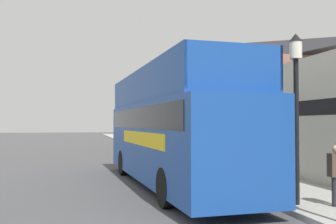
{
  "coord_description": "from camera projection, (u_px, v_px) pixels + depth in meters",
  "views": [
    {
      "loc": [
        0.32,
        -6.04,
        2.24
      ],
      "look_at": [
        3.58,
        7.83,
        2.65
      ],
      "focal_mm": 42.0,
      "sensor_mm": 36.0,
      "label": 1
    }
  ],
  "objects": [
    {
      "name": "lamp_post_second",
      "position": [
        195.0,
        102.0,
        18.87
      ],
      "size": [
        0.35,
        0.35,
        4.54
      ],
      "color": "black",
      "rests_on": "sidewalk"
    },
    {
      "name": "litter_bin",
      "position": [
        288.0,
        171.0,
        13.17
      ],
      "size": [
        0.48,
        0.48,
        0.96
      ],
      "color": "black",
      "rests_on": "sidewalk"
    },
    {
      "name": "lamp_post_nearest",
      "position": [
        296.0,
        85.0,
        10.26
      ],
      "size": [
        0.35,
        0.35,
        4.46
      ],
      "color": "black",
      "rests_on": "sidewalk"
    },
    {
      "name": "ground_plane",
      "position": [
        71.0,
        157.0,
        26.17
      ],
      "size": [
        144.0,
        144.0,
        0.0
      ],
      "primitive_type": "plane",
      "color": "#4C4C4F"
    },
    {
      "name": "pedestrian_second",
      "position": [
        336.0,
        169.0,
        9.95
      ],
      "size": [
        0.41,
        0.22,
        1.55
      ],
      "color": "#232328",
      "rests_on": "sidewalk"
    },
    {
      "name": "parked_car_ahead_of_bus",
      "position": [
        149.0,
        151.0,
        22.09
      ],
      "size": [
        1.78,
        3.93,
        1.44
      ],
      "rotation": [
        0.0,
        0.0,
        0.01
      ],
      "color": "silver",
      "rests_on": "ground_plane"
    },
    {
      "name": "brick_terrace_rear",
      "position": [
        225.0,
        98.0,
        30.24
      ],
      "size": [
        6.0,
        23.33,
        8.37
      ],
      "color": "#9E664C",
      "rests_on": "ground_plane"
    },
    {
      "name": "tour_bus",
      "position": [
        170.0,
        133.0,
        14.08
      ],
      "size": [
        3.02,
        11.51,
        4.1
      ],
      "rotation": [
        0.0,
        0.0,
        0.05
      ],
      "color": "#19479E",
      "rests_on": "ground_plane"
    },
    {
      "name": "lamp_post_third",
      "position": [
        156.0,
        104.0,
        27.47
      ],
      "size": [
        0.35,
        0.35,
        4.99
      ],
      "color": "black",
      "rests_on": "sidewalk"
    },
    {
      "name": "sidewalk",
      "position": [
        183.0,
        158.0,
        24.84
      ],
      "size": [
        3.11,
        108.0,
        0.14
      ],
      "color": "#ADAAA3",
      "rests_on": "ground_plane"
    }
  ]
}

